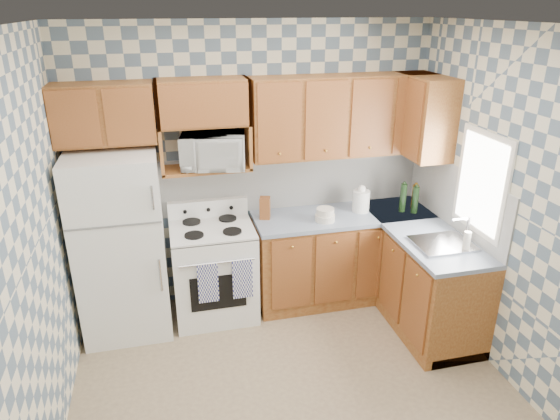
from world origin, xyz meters
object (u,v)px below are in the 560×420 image
(refrigerator, at_px, (121,245))
(stove_body, at_px, (214,272))
(electric_kettle, at_px, (361,201))
(microwave, at_px, (213,151))

(refrigerator, xyz_separation_m, stove_body, (0.80, 0.03, -0.39))
(electric_kettle, bearing_deg, microwave, 176.70)
(stove_body, bearing_deg, refrigerator, -178.22)
(stove_body, bearing_deg, electric_kettle, 1.50)
(refrigerator, height_order, microwave, microwave)
(refrigerator, distance_m, stove_body, 0.89)
(electric_kettle, bearing_deg, refrigerator, -178.40)
(stove_body, distance_m, electric_kettle, 1.58)
(microwave, distance_m, electric_kettle, 1.53)
(refrigerator, distance_m, electric_kettle, 2.29)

